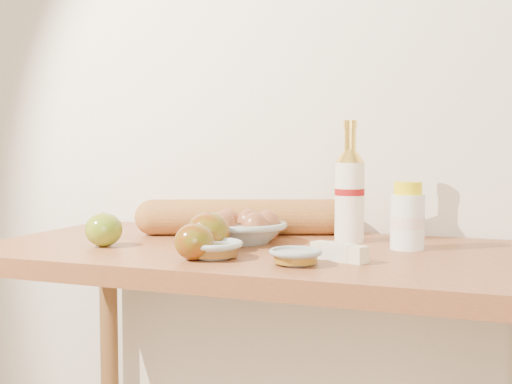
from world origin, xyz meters
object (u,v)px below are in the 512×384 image
(cream_bottle, at_px, (407,218))
(egg_bowl, at_px, (243,229))
(table, at_px, (261,304))
(baguette, at_px, (242,217))
(bourbon_bottle, at_px, (350,193))

(cream_bottle, relative_size, egg_bowl, 0.69)
(table, relative_size, egg_bowl, 5.83)
(baguette, bearing_deg, egg_bowl, -89.69)
(table, distance_m, baguette, 0.26)
(egg_bowl, bearing_deg, bourbon_bottle, 22.41)
(table, distance_m, egg_bowl, 0.17)
(bourbon_bottle, bearing_deg, egg_bowl, -160.06)
(egg_bowl, bearing_deg, baguette, 112.17)
(cream_bottle, height_order, egg_bowl, cream_bottle)
(bourbon_bottle, bearing_deg, baguette, 172.89)
(bourbon_bottle, height_order, cream_bottle, bourbon_bottle)
(table, bearing_deg, cream_bottle, 14.95)
(egg_bowl, bearing_deg, table, -39.59)
(table, xyz_separation_m, egg_bowl, (-0.06, 0.05, 0.15))
(table, height_order, cream_bottle, cream_bottle)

